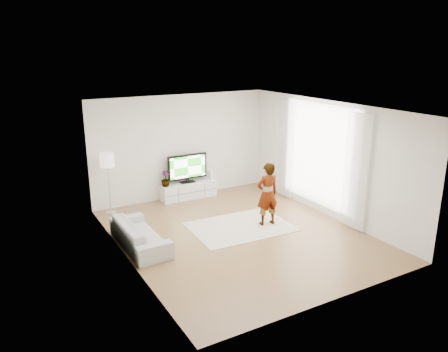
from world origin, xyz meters
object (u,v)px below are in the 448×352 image
television (187,167)px  rug (240,227)px  floor_lamp (107,163)px  player (267,194)px  sofa (140,234)px  media_console (188,190)px

television → rug: television is taller
television → floor_lamp: 2.22m
player → floor_lamp: floor_lamp is taller
television → rug: (0.18, -2.46, -0.86)m
television → sofa: size_ratio=0.60×
media_console → player: bearing=-73.1°
media_console → sofa: (-2.16, -2.26, 0.06)m
rug → player: player is taller
sofa → player: bearing=-97.3°
sofa → media_console: bearing=-44.5°
rug → sofa: 2.36m
media_console → rug: 2.45m
player → sofa: player is taller
rug → floor_lamp: size_ratio=1.49×
media_console → sofa: bearing=-133.7°
television → player: player is taller
floor_lamp → player: bearing=-40.6°
player → television: bearing=-67.9°
media_console → floor_lamp: floor_lamp is taller
player → sofa: (-2.95, 0.34, -0.48)m
media_console → television: size_ratio=1.37×
floor_lamp → television: bearing=2.4°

